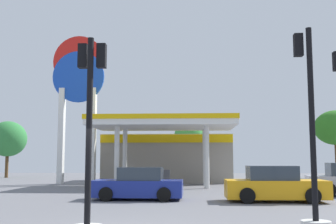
# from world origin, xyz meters

# --- Properties ---
(gas_station) EXTENTS (9.93, 13.06, 4.55)m
(gas_station) POSITION_xyz_m (-0.19, 23.79, 2.15)
(gas_station) COLOR gray
(gas_station) RESTS_ON ground
(station_pole_sign) EXTENTS (3.90, 0.56, 11.09)m
(station_pole_sign) POSITION_xyz_m (-6.76, 20.59, 6.98)
(station_pole_sign) COLOR white
(station_pole_sign) RESTS_ON ground
(car_1) EXTENTS (4.09, 1.92, 1.45)m
(car_1) POSITION_xyz_m (-0.72, 9.00, 0.66)
(car_1) COLOR black
(car_1) RESTS_ON ground
(car_2) EXTENTS (4.29, 1.98, 1.53)m
(car_2) POSITION_xyz_m (5.26, 8.46, 0.69)
(car_2) COLOR black
(car_2) RESTS_ON ground
(traffic_signal_1) EXTENTS (0.73, 0.73, 4.61)m
(traffic_signal_1) POSITION_xyz_m (-0.63, -0.61, 1.53)
(traffic_signal_1) COLOR silver
(traffic_signal_1) RESTS_ON ground
(traffic_signal_2) EXTENTS (0.69, 0.70, 5.04)m
(traffic_signal_2) POSITION_xyz_m (4.57, 0.25, 1.44)
(traffic_signal_2) COLOR silver
(traffic_signal_2) RESTS_ON ground
(tree_0) EXTENTS (3.66, 3.66, 5.54)m
(tree_0) POSITION_xyz_m (-16.41, 30.44, 3.79)
(tree_0) COLOR brown
(tree_0) RESTS_ON ground
(tree_1) EXTENTS (2.94, 2.94, 5.46)m
(tree_1) POSITION_xyz_m (1.45, 31.10, 3.87)
(tree_1) COLOR brown
(tree_1) RESTS_ON ground
(tree_2) EXTENTS (4.04, 4.04, 6.47)m
(tree_2) POSITION_xyz_m (15.51, 30.81, 4.78)
(tree_2) COLOR brown
(tree_2) RESTS_ON ground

